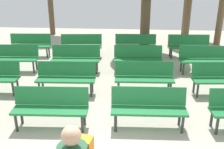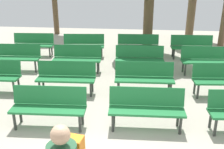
# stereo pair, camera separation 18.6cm
# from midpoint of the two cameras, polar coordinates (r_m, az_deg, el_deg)

# --- Properties ---
(bench_r0_c1) EXTENTS (1.62, 0.55, 0.87)m
(bench_r0_c1) POSITION_cam_midpoint_polar(r_m,az_deg,el_deg) (5.87, -12.50, -6.34)
(bench_r0_c1) COLOR #1E7238
(bench_r0_c1) RESTS_ON ground_plane
(bench_r0_c2) EXTENTS (1.62, 0.53, 0.87)m
(bench_r0_c2) POSITION_cam_midpoint_polar(r_m,az_deg,el_deg) (5.73, 8.35, -6.75)
(bench_r0_c2) COLOR #1E7238
(bench_r0_c2) RESTS_ON ground_plane
(bench_r1_c1) EXTENTS (1.62, 0.55, 0.87)m
(bench_r1_c1) POSITION_cam_midpoint_polar(r_m,az_deg,el_deg) (7.37, -9.07, -0.23)
(bench_r1_c1) COLOR #1E7238
(bench_r1_c1) RESTS_ON ground_plane
(bench_r1_c2) EXTENTS (1.62, 0.55, 0.87)m
(bench_r1_c2) POSITION_cam_midpoint_polar(r_m,az_deg,el_deg) (7.30, 7.67, -0.35)
(bench_r1_c2) COLOR #1E7238
(bench_r1_c2) RESTS_ON ground_plane
(bench_r1_c3) EXTENTS (1.64, 0.62, 0.87)m
(bench_r1_c3) POSITION_cam_midpoint_polar(r_m,az_deg,el_deg) (7.75, 23.37, -0.69)
(bench_r1_c3) COLOR #1E7238
(bench_r1_c3) RESTS_ON ground_plane
(bench_r2_c0) EXTENTS (1.62, 0.56, 0.87)m
(bench_r2_c0) POSITION_cam_midpoint_polar(r_m,az_deg,el_deg) (9.55, -19.31, 3.86)
(bench_r2_c0) COLOR #1E7238
(bench_r2_c0) RESTS_ON ground_plane
(bench_r2_c1) EXTENTS (1.62, 0.56, 0.87)m
(bench_r2_c1) POSITION_cam_midpoint_polar(r_m,az_deg,el_deg) (8.95, -6.87, 3.79)
(bench_r2_c1) COLOR #1E7238
(bench_r2_c1) RESTS_ON ground_plane
(bench_r2_c2) EXTENTS (1.62, 0.55, 0.87)m
(bench_r2_c2) POSITION_cam_midpoint_polar(r_m,az_deg,el_deg) (8.88, 6.54, 3.67)
(bench_r2_c2) COLOR #1E7238
(bench_r2_c2) RESTS_ON ground_plane
(bench_r2_c3) EXTENTS (1.63, 0.60, 0.87)m
(bench_r2_c3) POSITION_cam_midpoint_polar(r_m,az_deg,el_deg) (9.24, 20.08, 3.19)
(bench_r2_c3) COLOR #1E7238
(bench_r2_c3) RESTS_ON ground_plane
(bench_r3_c0) EXTENTS (1.63, 0.57, 0.87)m
(bench_r3_c0) POSITION_cam_midpoint_polar(r_m,az_deg,el_deg) (11.06, -16.09, 6.51)
(bench_r3_c0) COLOR #1E7238
(bench_r3_c0) RESTS_ON ground_plane
(bench_r3_c1) EXTENTS (1.64, 0.62, 0.87)m
(bench_r3_c1) POSITION_cam_midpoint_polar(r_m,az_deg,el_deg) (10.54, -5.59, 6.54)
(bench_r3_c1) COLOR #1E7238
(bench_r3_c1) RESTS_ON ground_plane
(bench_r3_c2) EXTENTS (1.62, 0.55, 0.87)m
(bench_r3_c2) POSITION_cam_midpoint_polar(r_m,az_deg,el_deg) (10.51, 6.14, 6.48)
(bench_r3_c2) COLOR #1E7238
(bench_r3_c2) RESTS_ON ground_plane
(bench_r3_c3) EXTENTS (1.62, 0.56, 0.87)m
(bench_r3_c3) POSITION_cam_midpoint_polar(r_m,az_deg,el_deg) (10.79, 17.26, 6.02)
(bench_r3_c3) COLOR #1E7238
(bench_r3_c3) RESTS_ON ground_plane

